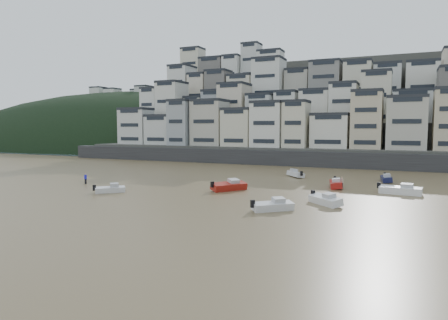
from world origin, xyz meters
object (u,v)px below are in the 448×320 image
at_px(boat_j, 110,188).
at_px(boat_c, 229,185).
at_px(person_blue, 86,179).
at_px(person_pink, 342,182).
at_px(boat_b, 325,199).
at_px(boat_h, 296,173).
at_px(boat_a, 273,205).
at_px(boat_e, 336,183).
at_px(boat_i, 386,178).
at_px(boat_d, 400,188).

xyz_separation_m(boat_j, boat_c, (14.41, 8.42, 0.19)).
bearing_deg(person_blue, boat_c, 8.40).
bearing_deg(person_pink, boat_b, -90.14).
bearing_deg(boat_h, boat_a, 150.01).
relative_size(boat_c, person_blue, 3.33).
height_order(boat_e, person_pink, person_pink).
height_order(boat_i, boat_j, boat_i).
xyz_separation_m(boat_d, boat_b, (-8.04, -11.52, -0.10)).
xyz_separation_m(boat_e, boat_d, (8.93, -2.59, 0.05)).
xyz_separation_m(boat_a, boat_c, (-9.86, 10.75, 0.11)).
relative_size(boat_j, boat_h, 0.88).
relative_size(boat_i, boat_e, 0.90).
bearing_deg(boat_h, boat_d, -165.04).
relative_size(boat_b, person_pink, 2.97).
relative_size(boat_c, person_pink, 3.33).
relative_size(boat_h, boat_b, 0.97).
height_order(boat_e, boat_c, boat_c).
height_order(boat_a, boat_h, boat_h).
bearing_deg(boat_b, person_pink, 133.02).
bearing_deg(person_pink, boat_i, 60.67).
bearing_deg(person_blue, boat_j, -28.65).
bearing_deg(boat_d, person_blue, -160.85).
distance_m(boat_e, boat_h, 13.25).
bearing_deg(boat_d, boat_a, -119.32).
bearing_deg(boat_a, boat_c, 90.99).
relative_size(boat_e, boat_h, 1.10).
bearing_deg(boat_c, boat_i, -11.88).
relative_size(boat_i, person_blue, 2.87).
xyz_separation_m(boat_h, boat_b, (9.53, -24.15, 0.02)).
xyz_separation_m(boat_a, person_blue, (-33.34, 7.28, 0.19)).
xyz_separation_m(boat_a, boat_h, (-4.92, 29.94, 0.00)).
bearing_deg(boat_h, boat_c, 126.23).
height_order(boat_e, person_blue, person_blue).
bearing_deg(boat_i, person_blue, -70.89).
distance_m(boat_i, boat_j, 44.30).
bearing_deg(boat_e, boat_d, 62.36).
relative_size(boat_e, boat_b, 1.07).
height_order(boat_a, boat_c, boat_c).
height_order(boat_d, person_pink, person_pink).
height_order(boat_c, person_blue, person_blue).
bearing_deg(boat_b, boat_c, -155.75).
xyz_separation_m(boat_j, person_blue, (-9.07, 4.95, 0.27)).
bearing_deg(boat_d, boat_i, 106.84).
relative_size(boat_a, person_pink, 2.87).
relative_size(boat_j, boat_c, 0.76).
xyz_separation_m(person_blue, person_pink, (37.99, 12.26, 0.00)).
bearing_deg(boat_d, boat_j, -151.07).
relative_size(boat_i, boat_h, 0.99).
relative_size(boat_c, boat_h, 1.15).
height_order(boat_b, person_blue, person_blue).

